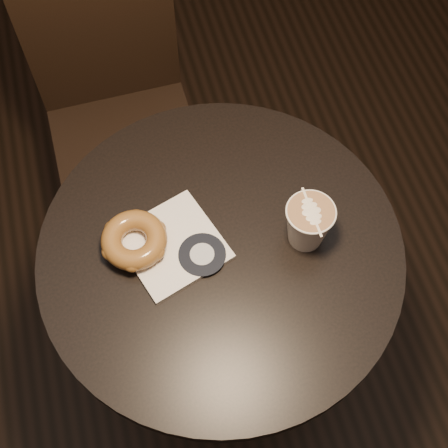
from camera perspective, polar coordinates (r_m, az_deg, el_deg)
The scene contains 5 objects.
cafe_table at distance 1.37m, azimuth -0.27°, elevation -5.89°, with size 0.70×0.70×0.75m.
chair at distance 1.69m, azimuth -9.97°, elevation 11.65°, with size 0.39×0.39×0.96m.
pastry_bag at distance 1.19m, azimuth -4.73°, elevation -1.91°, with size 0.17×0.17×0.01m, color white.
doughnut at distance 1.17m, azimuth -8.22°, elevation -1.45°, with size 0.12×0.12×0.04m, color brown.
latte_cup at distance 1.16m, azimuth 7.68°, elevation -0.06°, with size 0.09×0.09×0.10m, color white, non-canonical shape.
Camera 1 is at (-0.13, -0.50, 1.81)m, focal length 50.00 mm.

